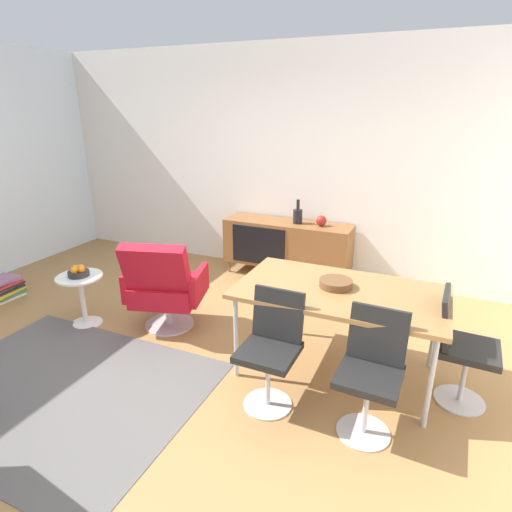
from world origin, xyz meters
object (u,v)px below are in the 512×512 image
Objects in this scene: side_table_round at (82,294)px; sideboard at (287,244)px; wooden_bowl_on_table at (336,283)px; fruit_bowl at (78,272)px; dining_chair_front_left at (272,346)px; magazine_stack at (3,288)px; vase_sculptural_dark at (298,216)px; dining_table at (340,295)px; dining_chair_front_right at (371,369)px; dining_chair_far_end at (460,345)px; vase_cobalt at (321,221)px; lounge_chair_red at (164,285)px.

sideboard is at bearing 54.34° from side_table_round.
fruit_bowl is (-2.46, -0.27, -0.21)m from wooden_bowl_on_table.
dining_chair_front_left is at bearing -8.64° from side_table_round.
dining_chair_front_left is at bearing -6.66° from magazine_stack.
vase_sculptural_dark is 2.01m from dining_table.
dining_chair_front_right is 2.88m from fruit_bowl.
dining_chair_front_left is 1.00× the size of dining_chair_far_end.
magazine_stack is (-1.31, 0.08, -0.20)m from side_table_round.
sideboard is 0.55m from vase_cobalt.
dining_chair_front_right is (1.43, -2.33, 0.03)m from sideboard.
dining_chair_front_left reaches higher than fruit_bowl.
vase_cobalt is at bearing 131.02° from dining_chair_far_end.
lounge_chair_red is at bearing -113.16° from vase_sculptural_dark.
dining_chair_front_right is 2.13m from lounge_chair_red.
lounge_chair_red reaches higher than dining_chair_front_right.
dining_chair_front_left is 1.36m from dining_chair_far_end.
lounge_chair_red is (-0.62, -1.75, 0.03)m from sideboard.
vase_sculptural_dark is 0.34× the size of dining_chair_front_left.
vase_sculptural_dark is 1.95m from wooden_bowl_on_table.
dining_chair_far_end is at bearing -2.07° from wooden_bowl_on_table.
wooden_bowl_on_table reaches higher than sideboard.
dining_chair_far_end is (1.54, -1.77, -0.32)m from vase_cobalt.
dining_chair_front_right is 2.15× the size of magazine_stack.
vase_sculptural_dark is 2.69m from dining_chair_front_right.
dining_chair_front_left is at bearing -122.00° from dining_table.
dining_table is 4.02× the size of magazine_stack.
sideboard is at bearing 138.05° from dining_chair_far_end.
vase_cobalt is 0.15× the size of dining_chair_far_end.
lounge_chair_red is (-1.69, 0.02, -0.23)m from dining_table.
lounge_chair_red reaches higher than magazine_stack.
dining_chair_front_right is 4.21m from magazine_stack.
vase_cobalt is 2.55m from dining_chair_front_right.
dining_chair_far_end is at bearing 1.90° from magazine_stack.
sideboard is 1.87× the size of dining_chair_front_left.
sideboard is 12.42× the size of vase_cobalt.
vase_sculptural_dark is 2.59m from side_table_round.
dining_chair_front_right reaches higher than side_table_round.
sideboard is 1.87× the size of dining_chair_front_right.
wooden_bowl_on_table is (0.90, -1.73, -0.05)m from vase_sculptural_dark.
magazine_stack is at bearing 176.62° from side_table_round.
vase_cobalt is at bearing 0.00° from vase_sculptural_dark.
fruit_bowl is at bearing -128.04° from vase_sculptural_dark.
sideboard is 2.04m from wooden_bowl_on_table.
side_table_round is 0.24m from fruit_bowl.
dining_table is at bearing -0.73° from lounge_chair_red.
fruit_bowl reaches higher than magazine_stack.
dining_chair_front_left is (-0.70, 0.00, 0.00)m from dining_chair_front_right.
dining_table is 3.87m from magazine_stack.
dining_table is 0.09m from wooden_bowl_on_table.
dining_table is 1.87× the size of dining_chair_front_left.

